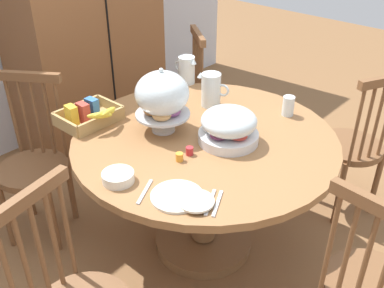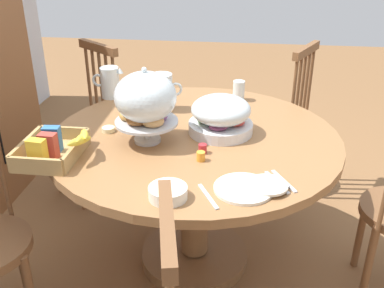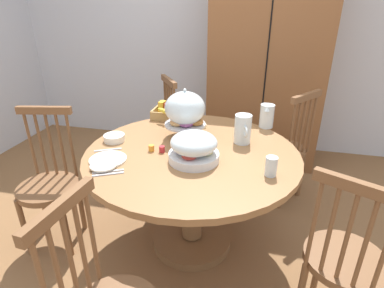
% 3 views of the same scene
% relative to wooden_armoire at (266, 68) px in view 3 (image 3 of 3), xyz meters
% --- Properties ---
extents(ground_plane, '(10.00, 10.00, 0.00)m').
position_rel_wooden_armoire_xyz_m(ground_plane, '(-0.45, -1.50, -0.98)').
color(ground_plane, brown).
extents(wall_back, '(4.80, 0.06, 2.60)m').
position_rel_wooden_armoire_xyz_m(wall_back, '(-0.45, 0.33, 0.32)').
color(wall_back, silver).
rests_on(wall_back, ground_plane).
extents(wooden_armoire, '(1.18, 0.60, 1.96)m').
position_rel_wooden_armoire_xyz_m(wooden_armoire, '(0.00, 0.00, 0.00)').
color(wooden_armoire, brown).
rests_on(wooden_armoire, ground_plane).
extents(dining_table, '(1.35, 1.35, 0.74)m').
position_rel_wooden_armoire_xyz_m(dining_table, '(-0.40, -1.51, -0.43)').
color(dining_table, olive).
rests_on(dining_table, ground_plane).
extents(windsor_chair_near_window, '(0.46, 0.47, 0.97)m').
position_rel_wooden_armoire_xyz_m(windsor_chair_near_window, '(0.21, -0.75, -0.53)').
color(windsor_chair_near_window, brown).
rests_on(windsor_chair_near_window, ground_plane).
extents(windsor_chair_by_cabinet, '(0.46, 0.46, 0.97)m').
position_rel_wooden_armoire_xyz_m(windsor_chair_by_cabinet, '(-0.94, -0.70, -0.53)').
color(windsor_chair_by_cabinet, brown).
rests_on(windsor_chair_by_cabinet, ground_plane).
extents(windsor_chair_facing_door, '(0.41, 0.41, 0.97)m').
position_rel_wooden_armoire_xyz_m(windsor_chair_facing_door, '(-1.36, -1.69, -0.53)').
color(windsor_chair_facing_door, brown).
rests_on(windsor_chair_facing_door, ground_plane).
extents(windsor_chair_host_seat, '(0.44, 0.44, 0.97)m').
position_rel_wooden_armoire_xyz_m(windsor_chair_host_seat, '(0.46, -1.96, -0.53)').
color(windsor_chair_host_seat, brown).
rests_on(windsor_chair_host_seat, ground_plane).
extents(pastry_stand_with_dome, '(0.28, 0.28, 0.34)m').
position_rel_wooden_armoire_xyz_m(pastry_stand_with_dome, '(-0.50, -1.31, -0.05)').
color(pastry_stand_with_dome, silver).
rests_on(pastry_stand_with_dome, dining_table).
extents(fruit_platter_covered, '(0.30, 0.30, 0.18)m').
position_rel_wooden_armoire_xyz_m(fruit_platter_covered, '(-0.36, -1.63, -0.16)').
color(fruit_platter_covered, silver).
rests_on(fruit_platter_covered, dining_table).
extents(orange_juice_pitcher, '(0.10, 0.19, 0.17)m').
position_rel_wooden_armoire_xyz_m(orange_juice_pitcher, '(0.04, -0.98, -0.17)').
color(orange_juice_pitcher, silver).
rests_on(orange_juice_pitcher, dining_table).
extents(milk_pitcher, '(0.11, 0.19, 0.19)m').
position_rel_wooden_armoire_xyz_m(milk_pitcher, '(-0.11, -1.31, -0.16)').
color(milk_pitcher, silver).
rests_on(milk_pitcher, dining_table).
extents(cereal_basket, '(0.32, 0.30, 0.12)m').
position_rel_wooden_armoire_xyz_m(cereal_basket, '(-0.70, -0.96, -0.20)').
color(cereal_basket, tan).
rests_on(cereal_basket, dining_table).
extents(china_plate_large, '(0.22, 0.22, 0.01)m').
position_rel_wooden_armoire_xyz_m(china_plate_large, '(-0.86, -1.75, -0.24)').
color(china_plate_large, white).
rests_on(china_plate_large, dining_table).
extents(china_plate_small, '(0.15, 0.15, 0.01)m').
position_rel_wooden_armoire_xyz_m(china_plate_small, '(-0.84, -1.83, -0.23)').
color(china_plate_small, white).
rests_on(china_plate_small, china_plate_large).
extents(cereal_bowl, '(0.14, 0.14, 0.04)m').
position_rel_wooden_armoire_xyz_m(cereal_bowl, '(-0.95, -1.48, -0.22)').
color(cereal_bowl, white).
rests_on(cereal_bowl, dining_table).
extents(drinking_glass, '(0.06, 0.06, 0.11)m').
position_rel_wooden_armoire_xyz_m(drinking_glass, '(0.08, -1.70, -0.19)').
color(drinking_glass, silver).
rests_on(drinking_glass, dining_table).
extents(butter_dish, '(0.06, 0.06, 0.02)m').
position_rel_wooden_armoire_xyz_m(butter_dish, '(-0.42, -1.10, -0.23)').
color(butter_dish, beige).
rests_on(butter_dish, dining_table).
extents(jam_jar_strawberry, '(0.04, 0.04, 0.04)m').
position_rel_wooden_armoire_xyz_m(jam_jar_strawberry, '(-0.58, -1.57, -0.22)').
color(jam_jar_strawberry, '#B7282D').
rests_on(jam_jar_strawberry, dining_table).
extents(jam_jar_apricot, '(0.04, 0.04, 0.04)m').
position_rel_wooden_armoire_xyz_m(jam_jar_apricot, '(-0.65, -1.57, -0.22)').
color(jam_jar_apricot, orange).
rests_on(jam_jar_apricot, dining_table).
extents(table_knife, '(0.16, 0.09, 0.01)m').
position_rel_wooden_armoire_xyz_m(table_knife, '(-0.79, -1.87, -0.24)').
color(table_knife, silver).
rests_on(table_knife, dining_table).
extents(dinner_fork, '(0.16, 0.09, 0.01)m').
position_rel_wooden_armoire_xyz_m(dinner_fork, '(-0.78, -1.90, -0.24)').
color(dinner_fork, silver).
rests_on(dinner_fork, dining_table).
extents(soup_spoon, '(0.16, 0.09, 0.01)m').
position_rel_wooden_armoire_xyz_m(soup_spoon, '(-0.92, -1.62, -0.24)').
color(soup_spoon, silver).
rests_on(soup_spoon, dining_table).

